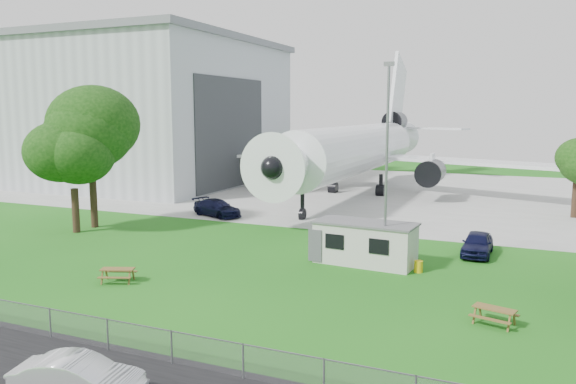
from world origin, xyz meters
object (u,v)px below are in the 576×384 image
at_px(picnic_east, 494,324).
at_px(car_centre_sedan, 78,379).
at_px(airliner, 359,147).
at_px(hangar, 108,111).
at_px(site_cabin, 365,243).
at_px(picnic_west, 118,282).

height_order(picnic_east, car_centre_sedan, car_centre_sedan).
bearing_deg(airliner, picnic_east, -65.28).
height_order(hangar, site_cabin, hangar).
relative_size(airliner, car_centre_sedan, 11.09).
distance_m(picnic_west, picnic_east, 19.52).
height_order(airliner, picnic_east, airliner).
relative_size(airliner, picnic_east, 26.52).
xyz_separation_m(picnic_west, car_centre_sedan, (7.39, -10.70, 0.71)).
xyz_separation_m(airliner, picnic_east, (16.79, -36.46, -5.27)).
distance_m(hangar, car_centre_sedan, 64.20).
height_order(picnic_west, picnic_east, same).
relative_size(site_cabin, picnic_east, 3.80).
bearing_deg(site_cabin, car_centre_sedan, -101.80).
bearing_deg(site_cabin, picnic_east, -43.14).
bearing_deg(picnic_west, car_centre_sedan, -77.17).
xyz_separation_m(picnic_east, car_centre_sedan, (-12.06, -12.29, 0.71)).
bearing_deg(car_centre_sedan, picnic_west, 20.97).
height_order(site_cabin, car_centre_sedan, site_cabin).
height_order(airliner, site_cabin, airliner).
xyz_separation_m(hangar, site_cabin, (44.82, -29.16, -8.09)).
relative_size(site_cabin, picnic_west, 3.80).
distance_m(picnic_west, car_centre_sedan, 13.02).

